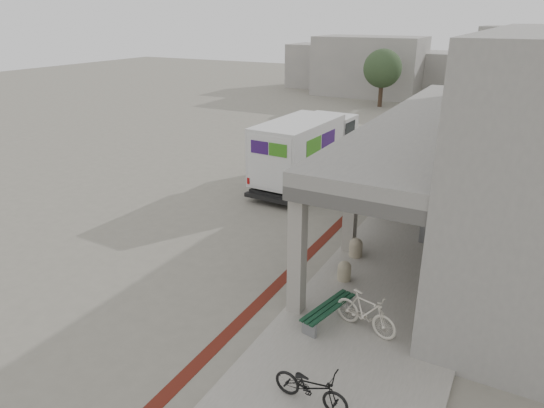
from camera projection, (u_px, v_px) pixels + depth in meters
The scene contains 14 objects.
ground at pixel (285, 245), 16.63m from camera, with size 120.00×120.00×0.00m, color slate.
bike_lane_stripe at pixel (334, 230), 17.83m from camera, with size 0.35×40.00×0.01m, color #511810.
sidewalk at pixel (401, 271), 14.84m from camera, with size 4.40×28.00×0.12m, color gray.
transit_building at pixel (530, 143), 16.07m from camera, with size 7.60×17.00×7.00m.
distant_backdrop at pixel (428, 67), 46.34m from camera, with size 28.00×10.00×6.50m.
tree_left at pixel (383, 69), 40.65m from camera, with size 3.20×3.20×4.80m.
tree_mid at pixel (474, 71), 39.20m from camera, with size 3.20×3.20×4.80m.
fedex_truck at pixel (307, 149), 22.20m from camera, with size 2.60×7.34×3.09m.
bench at pixel (328, 310), 12.19m from camera, with size 0.82×1.91×0.44m.
bollard_near at pixel (356, 247), 15.52m from camera, with size 0.42×0.42×0.63m.
bollard_far at pixel (344, 270), 14.13m from camera, with size 0.39×0.39×0.59m.
utility_cabinet at pixel (430, 226), 16.51m from camera, with size 0.48×0.65×1.08m, color gray.
bicycle_black at pixel (311, 386), 9.54m from camera, with size 0.56×1.61×0.85m, color black.
bicycle_cream at pixel (366, 312), 11.78m from camera, with size 0.48×1.70×1.02m, color beige.
Camera 1 is at (6.70, -13.40, 7.37)m, focal length 32.00 mm.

